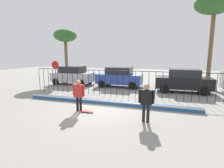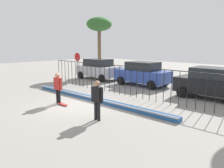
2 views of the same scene
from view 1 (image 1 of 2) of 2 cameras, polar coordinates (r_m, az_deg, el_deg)
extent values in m
plane|color=gray|center=(9.68, -4.22, -8.53)|extent=(60.00, 60.00, 0.00)
cube|color=#235699|center=(10.68, -1.89, -6.16)|extent=(11.00, 0.36, 0.22)
cylinder|color=#B2B2B7|center=(10.49, -2.23, -5.83)|extent=(11.00, 0.09, 0.09)
cylinder|color=black|center=(16.06, -23.12, 1.47)|extent=(0.04, 0.04, 1.92)
cylinder|color=black|center=(15.76, -21.83, 1.41)|extent=(0.04, 0.04, 1.92)
cylinder|color=black|center=(15.47, -20.50, 1.35)|extent=(0.04, 0.04, 1.92)
cylinder|color=black|center=(15.18, -19.12, 1.29)|extent=(0.04, 0.04, 1.92)
cylinder|color=black|center=(14.91, -17.68, 1.22)|extent=(0.04, 0.04, 1.92)
cylinder|color=black|center=(14.65, -16.19, 1.15)|extent=(0.04, 0.04, 1.92)
cylinder|color=black|center=(14.39, -14.65, 1.07)|extent=(0.04, 0.04, 1.92)
cylinder|color=black|center=(14.15, -13.05, 1.00)|extent=(0.04, 0.04, 1.92)
cylinder|color=black|center=(13.91, -11.40, 0.92)|extent=(0.04, 0.04, 1.92)
cylinder|color=black|center=(13.69, -9.70, 0.83)|extent=(0.04, 0.04, 1.92)
cylinder|color=black|center=(13.49, -7.94, 0.75)|extent=(0.04, 0.04, 1.92)
cylinder|color=black|center=(13.29, -6.12, 0.65)|extent=(0.04, 0.04, 1.92)
cylinder|color=black|center=(13.11, -4.26, 0.56)|extent=(0.04, 0.04, 1.92)
cylinder|color=black|center=(12.94, -2.34, 0.46)|extent=(0.04, 0.04, 1.92)
cylinder|color=black|center=(12.79, -0.38, 0.36)|extent=(0.04, 0.04, 1.92)
cylinder|color=black|center=(12.66, 1.63, 0.26)|extent=(0.04, 0.04, 1.92)
cylinder|color=black|center=(12.54, 3.67, 0.15)|extent=(0.04, 0.04, 1.92)
cylinder|color=black|center=(12.43, 5.76, 0.05)|extent=(0.04, 0.04, 1.92)
cylinder|color=black|center=(12.34, 7.88, -0.06)|extent=(0.04, 0.04, 1.92)
cylinder|color=black|center=(12.27, 10.02, -0.17)|extent=(0.04, 0.04, 1.92)
cylinder|color=black|center=(12.22, 12.19, -0.28)|extent=(0.04, 0.04, 1.92)
cylinder|color=black|center=(12.19, 14.37, -0.40)|extent=(0.04, 0.04, 1.92)
cylinder|color=black|center=(12.17, 16.56, -0.51)|extent=(0.04, 0.04, 1.92)
cylinder|color=black|center=(12.17, 18.76, -0.62)|extent=(0.04, 0.04, 1.92)
cylinder|color=black|center=(12.19, 20.95, -0.73)|extent=(0.04, 0.04, 1.92)
cylinder|color=black|center=(12.22, 23.13, -0.84)|extent=(0.04, 0.04, 1.92)
cylinder|color=black|center=(12.28, 25.30, -0.94)|extent=(0.04, 0.04, 1.92)
cylinder|color=black|center=(12.35, 27.44, -1.05)|extent=(0.04, 0.04, 1.92)
cylinder|color=black|center=(12.44, 29.56, -1.15)|extent=(0.04, 0.04, 1.92)
cylinder|color=black|center=(12.54, 31.64, -1.25)|extent=(0.04, 0.04, 1.92)
cube|color=black|center=(12.54, 1.65, 4.51)|extent=(14.00, 0.04, 0.04)
cylinder|color=black|center=(9.46, -11.50, -6.58)|extent=(0.14, 0.14, 0.81)
cylinder|color=black|center=(9.37, -10.46, -6.70)|extent=(0.14, 0.14, 0.81)
cube|color=#B22823|center=(9.24, -11.13, -2.24)|extent=(0.49, 0.21, 0.67)
sphere|color=#A87A5B|center=(9.16, -11.22, 0.61)|extent=(0.26, 0.26, 0.26)
cylinder|color=#B22823|center=(9.38, -12.73, -1.90)|extent=(0.11, 0.11, 0.60)
cylinder|color=#B22823|center=(9.09, -9.49, -2.15)|extent=(0.11, 0.11, 0.60)
cube|color=#A51E19|center=(9.29, -8.67, -9.00)|extent=(0.80, 0.20, 0.02)
cylinder|color=silver|center=(9.25, -6.94, -9.28)|extent=(0.05, 0.03, 0.05)
cylinder|color=silver|center=(9.12, -7.34, -9.56)|extent=(0.05, 0.03, 0.05)
cylinder|color=silver|center=(9.48, -9.94, -8.88)|extent=(0.05, 0.03, 0.05)
cylinder|color=silver|center=(9.35, -10.38, -9.15)|extent=(0.05, 0.03, 0.05)
cylinder|color=black|center=(7.97, 10.55, -9.57)|extent=(0.14, 0.14, 0.82)
cylinder|color=black|center=(7.95, 11.97, -9.67)|extent=(0.14, 0.14, 0.82)
cube|color=black|center=(7.75, 11.44, -4.39)|extent=(0.50, 0.21, 0.68)
sphere|color=#A87A5B|center=(7.65, 11.56, -0.96)|extent=(0.27, 0.27, 0.27)
cylinder|color=black|center=(7.78, 9.23, -4.00)|extent=(0.11, 0.11, 0.61)
cylinder|color=black|center=(7.72, 13.69, -4.26)|extent=(0.11, 0.11, 0.61)
cube|color=#B7BABF|center=(18.29, -12.98, 2.34)|extent=(4.30, 1.90, 0.90)
cube|color=#1E2328|center=(18.21, -13.07, 4.77)|extent=(2.37, 1.71, 0.66)
cylinder|color=black|center=(18.50, -7.53, 1.17)|extent=(0.68, 0.22, 0.68)
cylinder|color=black|center=(16.82, -10.29, 0.27)|extent=(0.68, 0.22, 0.68)
cylinder|color=black|center=(19.92, -15.16, 1.51)|extent=(0.68, 0.22, 0.68)
cylinder|color=black|center=(18.37, -18.37, 0.71)|extent=(0.68, 0.22, 0.68)
cube|color=#2D479E|center=(16.43, 2.45, 1.78)|extent=(4.30, 1.90, 0.90)
cube|color=#1E2328|center=(16.34, 2.47, 4.49)|extent=(2.37, 1.71, 0.66)
cylinder|color=black|center=(17.09, 8.02, 0.48)|extent=(0.68, 0.22, 0.68)
cylinder|color=black|center=(15.25, 6.78, -0.59)|extent=(0.68, 0.22, 0.68)
cylinder|color=black|center=(17.82, -1.28, 0.93)|extent=(0.68, 0.22, 0.68)
cylinder|color=black|center=(16.06, -3.51, -0.03)|extent=(0.68, 0.22, 0.68)
cube|color=black|center=(15.19, 22.80, 0.41)|extent=(4.30, 1.90, 0.90)
cube|color=#1E2328|center=(15.09, 22.99, 3.34)|extent=(2.37, 1.71, 0.66)
cylinder|color=black|center=(16.38, 27.52, -0.91)|extent=(0.68, 0.22, 0.68)
cylinder|color=black|center=(14.54, 28.73, -2.20)|extent=(0.68, 0.22, 0.68)
cylinder|color=black|center=(16.13, 17.25, -0.40)|extent=(0.68, 0.22, 0.68)
cylinder|color=black|center=(14.26, 17.14, -1.65)|extent=(0.68, 0.22, 0.68)
cube|color=#B7B7BC|center=(16.41, 33.49, 3.13)|extent=(0.12, 1.75, 0.36)
cylinder|color=slate|center=(17.08, -18.35, 2.48)|extent=(0.07, 0.07, 2.10)
cylinder|color=red|center=(17.01, -18.50, 6.07)|extent=(0.76, 0.02, 0.76)
cylinder|color=brown|center=(18.16, 30.05, 9.19)|extent=(0.36, 0.36, 6.59)
ellipsoid|color=#2D6028|center=(18.71, 31.20, 22.17)|extent=(3.37, 3.37, 1.85)
cylinder|color=brown|center=(21.05, -15.03, 7.25)|extent=(0.36, 0.36, 4.57)
ellipsoid|color=#2D6028|center=(21.17, -15.39, 15.40)|extent=(2.62, 2.62, 1.44)
camera|label=2|loc=(6.34, 99.49, 1.41)|focal=36.66mm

